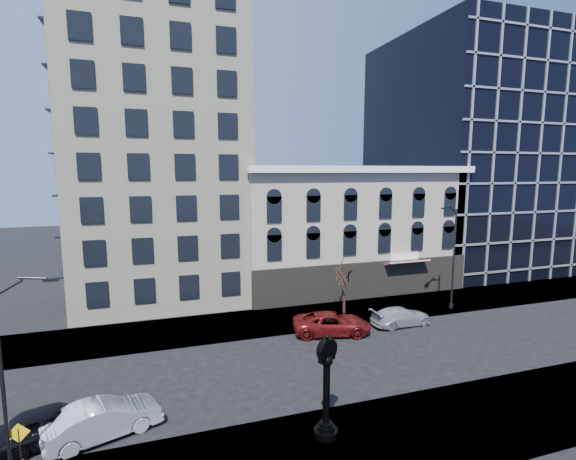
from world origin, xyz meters
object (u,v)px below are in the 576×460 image
object	(u,v)px
warning_sign	(19,442)
car_near_a	(53,423)
street_clock	(326,391)
car_near_b	(103,419)
street_lamp_near	(16,327)

from	to	relation	value
warning_sign	car_near_a	size ratio (longest dim) A/B	0.50
street_clock	car_near_b	size ratio (longest dim) A/B	0.95
street_clock	warning_sign	size ratio (longest dim) A/B	1.99
street_lamp_near	warning_sign	world-z (taller)	street_lamp_near
car_near_b	street_lamp_near	bearing A→B (deg)	115.94
warning_sign	car_near_b	distance (m)	3.60
street_clock	street_lamp_near	bearing A→B (deg)	151.54
car_near_a	street_lamp_near	bearing A→B (deg)	157.78
street_lamp_near	warning_sign	size ratio (longest dim) A/B	3.44
street_lamp_near	car_near_a	bearing A→B (deg)	88.56
car_near_a	car_near_b	size ratio (longest dim) A/B	0.96
car_near_a	car_near_b	bearing A→B (deg)	-117.18
street_clock	car_near_b	world-z (taller)	street_clock
car_near_b	street_clock	bearing A→B (deg)	-127.63
street_clock	car_near_b	xyz separation A→B (m)	(-9.62, 3.25, -1.46)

